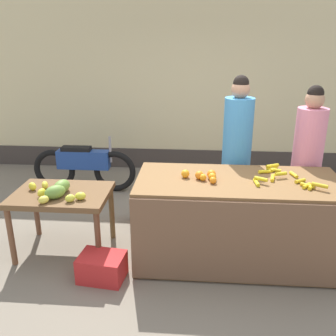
{
  "coord_description": "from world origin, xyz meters",
  "views": [
    {
      "loc": [
        0.06,
        -3.51,
        2.28
      ],
      "look_at": [
        -0.23,
        0.15,
        0.96
      ],
      "focal_mm": 39.35,
      "sensor_mm": 36.0,
      "label": 1
    }
  ],
  "objects_px": {
    "vendor_woman_pink_shirt": "(306,162)",
    "produce_sack": "(142,204)",
    "produce_crate": "(102,267)",
    "parked_motorcycle": "(84,166)",
    "vendor_woman_blue_shirt": "(236,155)"
  },
  "relations": [
    {
      "from": "produce_crate",
      "to": "produce_sack",
      "type": "xyz_separation_m",
      "value": [
        0.23,
        1.19,
        0.14
      ]
    },
    {
      "from": "vendor_woman_blue_shirt",
      "to": "produce_crate",
      "type": "relative_size",
      "value": 4.27
    },
    {
      "from": "produce_crate",
      "to": "produce_sack",
      "type": "relative_size",
      "value": 0.83
    },
    {
      "from": "parked_motorcycle",
      "to": "produce_sack",
      "type": "bearing_deg",
      "value": -43.39
    },
    {
      "from": "vendor_woman_blue_shirt",
      "to": "vendor_woman_pink_shirt",
      "type": "distance_m",
      "value": 0.81
    },
    {
      "from": "vendor_woman_pink_shirt",
      "to": "produce_sack",
      "type": "bearing_deg",
      "value": 178.51
    },
    {
      "from": "vendor_woman_blue_shirt",
      "to": "parked_motorcycle",
      "type": "xyz_separation_m",
      "value": [
        -2.19,
        0.99,
        -0.55
      ]
    },
    {
      "from": "produce_sack",
      "to": "produce_crate",
      "type": "bearing_deg",
      "value": -100.87
    },
    {
      "from": "parked_motorcycle",
      "to": "produce_crate",
      "type": "height_order",
      "value": "parked_motorcycle"
    },
    {
      "from": "vendor_woman_blue_shirt",
      "to": "vendor_woman_pink_shirt",
      "type": "relative_size",
      "value": 1.05
    },
    {
      "from": "vendor_woman_pink_shirt",
      "to": "produce_sack",
      "type": "relative_size",
      "value": 3.34
    },
    {
      "from": "parked_motorcycle",
      "to": "vendor_woman_blue_shirt",
      "type": "bearing_deg",
      "value": -24.35
    },
    {
      "from": "vendor_woman_pink_shirt",
      "to": "parked_motorcycle",
      "type": "xyz_separation_m",
      "value": [
        -3.0,
        1.04,
        -0.5
      ]
    },
    {
      "from": "vendor_woman_blue_shirt",
      "to": "vendor_woman_pink_shirt",
      "type": "bearing_deg",
      "value": -3.31
    },
    {
      "from": "vendor_woman_blue_shirt",
      "to": "produce_sack",
      "type": "bearing_deg",
      "value": 179.78
    }
  ]
}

